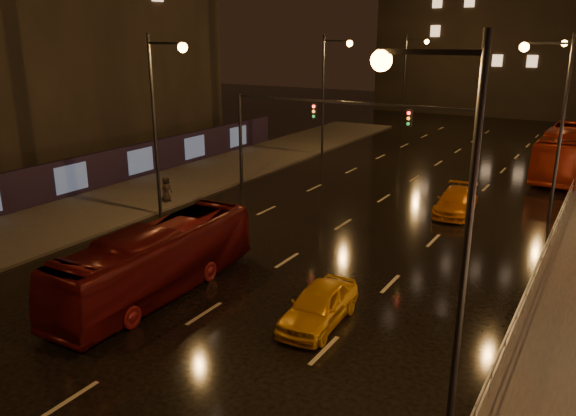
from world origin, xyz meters
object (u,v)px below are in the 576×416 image
at_px(bus_red, 157,261).
at_px(pedestrian_c, 166,189).
at_px(taxi_near, 319,305).
at_px(bus_curb, 565,152).
at_px(taxi_far, 456,201).

height_order(bus_red, pedestrian_c, bus_red).
distance_m(bus_red, taxi_near, 6.76).
bearing_deg(bus_red, taxi_near, 7.09).
height_order(bus_curb, pedestrian_c, bus_curb).
xyz_separation_m(bus_red, taxi_near, (6.64, 1.06, -0.67)).
height_order(taxi_near, taxi_far, taxi_near).
distance_m(bus_red, pedestrian_c, 12.76).
relative_size(bus_red, bus_curb, 0.81).
relative_size(bus_curb, taxi_far, 2.52).
relative_size(bus_red, taxi_far, 2.05).
xyz_separation_m(taxi_far, pedestrian_c, (-15.71, -7.12, 0.22)).
bearing_deg(bus_red, bus_curb, 67.03).
height_order(bus_red, taxi_far, bus_red).
height_order(taxi_near, pedestrian_c, pedestrian_c).
relative_size(taxi_near, pedestrian_c, 2.70).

